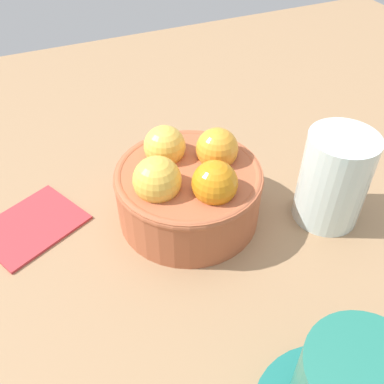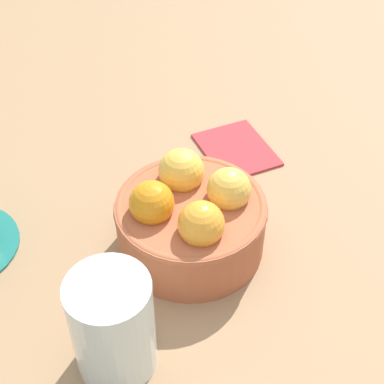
{
  "view_description": "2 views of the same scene",
  "coord_description": "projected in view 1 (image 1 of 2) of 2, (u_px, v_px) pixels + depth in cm",
  "views": [
    {
      "loc": [
        -12.08,
        -28.42,
        31.02
      ],
      "look_at": [
        -0.65,
        -2.31,
        5.25
      ],
      "focal_mm": 40.01,
      "sensor_mm": 36.0,
      "label": 1
    },
    {
      "loc": [
        37.76,
        1.5,
        42.26
      ],
      "look_at": [
        -1.88,
        0.04,
        5.37
      ],
      "focal_mm": 54.15,
      "sensor_mm": 36.0,
      "label": 2
    }
  ],
  "objects": [
    {
      "name": "ground_plane",
      "position": [
        189.0,
        230.0,
        0.45
      ],
      "size": [
        124.32,
        93.48,
        4.73
      ],
      "primitive_type": "cube",
      "color": "#997551"
    },
    {
      "name": "terracotta_bowl",
      "position": [
        188.0,
        187.0,
        0.41
      ],
      "size": [
        14.16,
        14.16,
        8.78
      ],
      "color": "#AD5938",
      "rests_on": "ground_plane"
    },
    {
      "name": "water_glass",
      "position": [
        334.0,
        179.0,
        0.41
      ],
      "size": [
        6.49,
        6.49,
        9.51
      ],
      "primitive_type": "cylinder",
      "color": "silver",
      "rests_on": "ground_plane"
    },
    {
      "name": "folded_napkin",
      "position": [
        32.0,
        224.0,
        0.42
      ],
      "size": [
        11.55,
        10.71,
        0.6
      ],
      "primitive_type": "cube",
      "rotation": [
        0.0,
        0.0,
        0.45
      ],
      "color": "#B23338",
      "rests_on": "ground_plane"
    }
  ]
}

